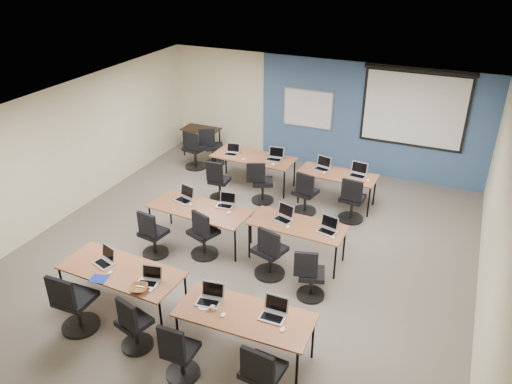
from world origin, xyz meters
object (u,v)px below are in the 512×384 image
at_px(projector_screen, 415,104).
at_px(spare_chair_a, 213,150).
at_px(task_chair_1, 133,328).
at_px(utility_table, 201,132).
at_px(laptop_7, 328,228).
at_px(task_chair_10, 305,196).
at_px(whiteboard, 308,109).
at_px(task_chair_6, 270,256).
at_px(training_table_back_right, 337,176).
at_px(task_chair_8, 218,184).
at_px(task_chair_3, 262,379).
at_px(task_chair_11, 352,203).
at_px(laptop_3, 274,312).
at_px(laptop_10, 323,166).
at_px(spare_chair_b, 194,153).
at_px(laptop_6, 284,216).
at_px(task_chair_9, 261,186).
at_px(training_table_back_left, 253,158).
at_px(laptop_5, 226,203).
at_px(task_chair_7, 310,278).
at_px(laptop_9, 275,157).
at_px(laptop_11, 358,173).
at_px(laptop_2, 210,297).
at_px(laptop_8, 232,152).
at_px(training_table_mid_left, 200,210).
at_px(task_chair_2, 179,356).
at_px(laptop_4, 185,197).
at_px(task_chair_4, 153,237).
at_px(training_table_front_right, 245,317).
at_px(laptop_1, 149,279).
at_px(training_table_mid_right, 297,227).

bearing_deg(projector_screen, spare_chair_a, -167.50).
xyz_separation_m(task_chair_1, utility_table, (-2.59, 6.56, 0.28)).
relative_size(laptop_7, task_chair_10, 0.33).
distance_m(whiteboard, task_chair_6, 5.05).
distance_m(training_table_back_right, task_chair_8, 2.60).
relative_size(task_chair_3, task_chair_6, 1.00).
xyz_separation_m(task_chair_1, task_chair_11, (1.90, 4.76, 0.03)).
xyz_separation_m(whiteboard, laptop_3, (1.74, -6.52, -0.66)).
xyz_separation_m(laptop_10, spare_chair_b, (-3.39, 0.28, -0.37)).
bearing_deg(laptop_6, task_chair_9, 142.31).
bearing_deg(task_chair_11, task_chair_1, -107.61).
bearing_deg(task_chair_8, task_chair_3, -60.94).
xyz_separation_m(training_table_back_left, laptop_5, (0.47, -2.32, 0.10)).
height_order(training_table_back_left, task_chair_7, task_chair_7).
bearing_deg(utility_table, task_chair_8, -52.92).
bearing_deg(laptop_5, spare_chair_b, 122.33).
bearing_deg(utility_table, laptop_3, -53.36).
height_order(task_chair_6, laptop_9, task_chair_6).
distance_m(laptop_11, task_chair_11, 0.78).
bearing_deg(task_chair_3, task_chair_8, 127.98).
bearing_deg(laptop_2, task_chair_11, 68.86).
bearing_deg(spare_chair_a, laptop_5, -89.95).
relative_size(laptop_5, laptop_8, 1.00).
relative_size(projector_screen, training_table_back_left, 1.26).
distance_m(task_chair_3, spare_chair_b, 7.31).
height_order(task_chair_8, laptop_9, laptop_9).
bearing_deg(laptop_9, projector_screen, 25.00).
xyz_separation_m(training_table_mid_left, task_chair_1, (0.53, -2.83, -0.30)).
bearing_deg(laptop_6, laptop_9, 132.63).
relative_size(task_chair_2, spare_chair_a, 0.97).
bearing_deg(task_chair_1, projector_screen, 85.41).
bearing_deg(training_table_mid_left, projector_screen, 57.68).
bearing_deg(laptop_4, task_chair_10, 56.52).
xyz_separation_m(whiteboard, task_chair_10, (0.83, -2.51, -1.05)).
xyz_separation_m(projector_screen, task_chair_1, (-2.61, -7.16, -1.50)).
bearing_deg(task_chair_4, task_chair_2, -41.49).
height_order(training_table_front_right, laptop_9, laptop_9).
bearing_deg(task_chair_7, task_chair_9, 110.21).
distance_m(training_table_front_right, laptop_3, 0.41).
bearing_deg(laptop_5, task_chair_10, 47.58).
bearing_deg(laptop_5, laptop_4, 179.82).
bearing_deg(laptop_4, task_chair_4, -82.86).
bearing_deg(task_chair_11, laptop_1, -111.51).
distance_m(task_chair_6, laptop_10, 3.14).
height_order(training_table_mid_left, laptop_6, laptop_6).
relative_size(training_table_back_right, task_chair_10, 1.69).
relative_size(training_table_front_right, laptop_1, 6.13).
bearing_deg(laptop_3, training_table_mid_right, 101.07).
xyz_separation_m(projector_screen, training_table_back_left, (-3.20, -1.71, -1.20)).
relative_size(training_table_mid_left, laptop_4, 5.46).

